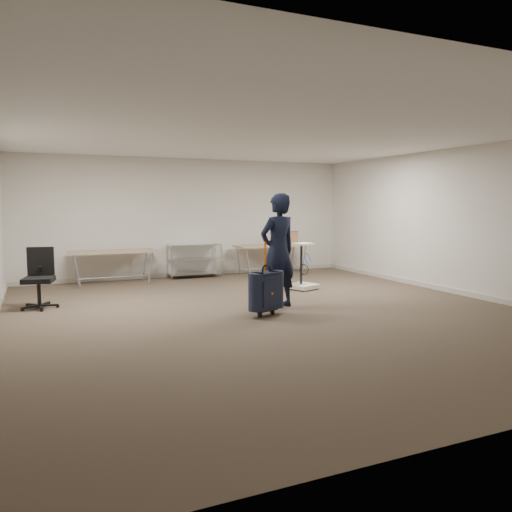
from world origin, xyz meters
name	(u,v)px	position (x,y,z in m)	size (l,w,h in m)	color
ground	(271,313)	(0.00, 0.00, 0.00)	(9.00, 9.00, 0.00)	#433528
room_shell	(239,295)	(0.00, 1.38, 0.05)	(8.00, 9.00, 9.00)	beige
folding_table_left	(112,253)	(-1.90, 3.95, 0.68)	(1.80, 0.75, 0.73)	#9B7B5F
folding_table_right	(271,247)	(1.90, 3.95, 0.68)	(1.80, 0.75, 0.73)	#9B7B5F
wire_shelf	(194,259)	(0.00, 4.20, 0.44)	(1.22, 0.47, 0.80)	silver
person	(278,251)	(0.30, 0.35, 0.96)	(0.70, 0.46, 1.91)	black
suitcase	(266,291)	(-0.16, -0.17, 0.39)	(0.48, 0.36, 1.15)	black
office_chair	(39,290)	(-3.38, 1.91, 0.31)	(0.61, 0.61, 1.01)	black
equipment_cart	(303,277)	(1.56, 1.74, 0.25)	(0.66, 0.66, 0.95)	silver
cardboard_box	(287,238)	(2.31, 3.92, 0.90)	(0.44, 0.33, 0.33)	olive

